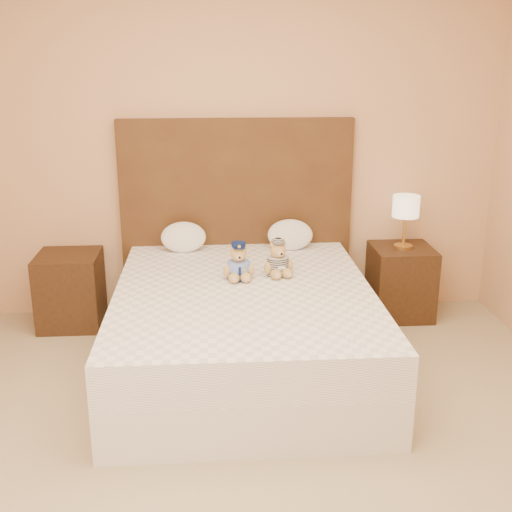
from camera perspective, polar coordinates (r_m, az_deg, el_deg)
The scene contains 11 objects.
ground at distance 3.22m, azimuth 0.17°, elevation -19.79°, with size 4.00×4.50×0.00m, color tan.
room_walls at distance 3.02m, azimuth -0.46°, elevation 14.82°, with size 4.04×4.52×2.72m.
bed at distance 4.11m, azimuth -1.07°, elevation -6.50°, with size 1.60×2.00×0.55m.
headboard at distance 4.91m, azimuth -1.73°, elevation 3.40°, with size 1.75×0.08×1.50m, color #4B3116.
nightstand_left at distance 4.96m, azimuth -16.16°, elevation -2.90°, with size 0.45×0.45×0.55m, color #3C2113.
nightstand_right at distance 5.06m, azimuth 12.72°, elevation -2.24°, with size 0.45×0.45×0.55m, color #3C2113.
lamp at distance 4.90m, azimuth 13.17°, elevation 4.09°, with size 0.20×0.20×0.40m.
teddy_police at distance 4.14m, azimuth -1.56°, elevation -0.46°, with size 0.21×0.20×0.25m, color #B37F45, non-canonical shape.
teddy_prisoner at distance 4.21m, azimuth 1.96°, elevation -0.20°, with size 0.21×0.20×0.24m, color #B37F45, non-canonical shape.
pillow_left at distance 4.76m, azimuth -6.47°, elevation 1.80°, with size 0.33×0.21×0.23m, color white.
pillow_right at distance 4.79m, azimuth 3.06°, elevation 2.02°, with size 0.34×0.22×0.24m, color white.
Camera 1 is at (-0.19, -2.55, 1.95)m, focal length 45.00 mm.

